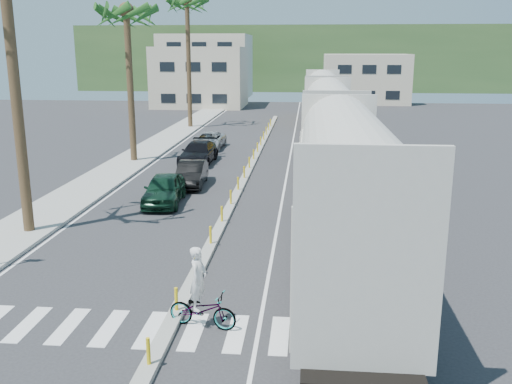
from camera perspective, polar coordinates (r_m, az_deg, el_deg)
ground at (r=18.29m, az=-7.21°, el=-10.68°), size 140.00×140.00×0.00m
sidewalk at (r=43.64m, az=-11.19°, el=3.83°), size 3.00×90.00×0.15m
rails at (r=44.87m, az=6.76°, el=4.21°), size 1.56×100.00×0.06m
median at (r=37.13m, az=-0.68°, el=2.34°), size 0.45×60.00×0.85m
crosswalk at (r=16.54m, az=-8.72°, el=-13.52°), size 14.00×2.20×0.01m
lane_markings at (r=42.31m, az=-2.88°, el=3.66°), size 9.42×90.00×0.01m
freight_train at (r=38.37m, az=7.10°, el=6.89°), size 3.00×60.94×5.85m
palm_trees at (r=40.79m, az=-12.31°, el=18.23°), size 3.50×37.20×13.75m
buildings at (r=88.50m, az=-1.41°, el=11.93°), size 38.00×27.00×10.00m
hillside at (r=116.27m, az=3.46°, el=13.22°), size 80.00×20.00×12.00m
car_lead at (r=29.18m, az=-9.18°, el=0.28°), size 2.47×4.74×1.52m
car_second at (r=32.91m, az=-6.47°, el=1.82°), size 1.93×4.39×1.40m
car_third at (r=39.37m, az=-5.78°, el=3.92°), size 2.37×5.26×1.49m
car_rear at (r=45.34m, az=-4.74°, el=5.16°), size 2.44×4.81×1.30m
cyclist at (r=16.31m, az=-5.46°, el=-10.90°), size 1.50×2.28×2.38m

